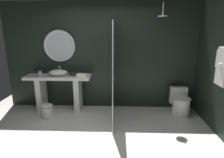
# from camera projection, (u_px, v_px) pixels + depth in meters

# --- Properties ---
(ground_plane) EXTENTS (5.76, 5.76, 0.00)m
(ground_plane) POSITION_uv_depth(u_px,v_px,m) (93.00, 149.00, 3.17)
(ground_plane) COLOR silver
(back_wall_panel) EXTENTS (4.80, 0.10, 2.60)m
(back_wall_panel) POSITION_uv_depth(u_px,v_px,m) (102.00, 56.00, 4.67)
(back_wall_panel) COLOR black
(back_wall_panel) RESTS_ON ground_plane
(side_wall_right) EXTENTS (0.10, 2.47, 2.60)m
(side_wall_right) POSITION_uv_depth(u_px,v_px,m) (223.00, 66.00, 3.48)
(side_wall_right) COLOR black
(side_wall_right) RESTS_ON ground_plane
(vanity_counter) EXTENTS (1.54, 0.50, 0.88)m
(vanity_counter) POSITION_uv_depth(u_px,v_px,m) (59.00, 88.00, 4.58)
(vanity_counter) COLOR silver
(vanity_counter) RESTS_ON ground_plane
(vessel_sink) EXTENTS (0.45, 0.37, 0.20)m
(vessel_sink) POSITION_uv_depth(u_px,v_px,m) (58.00, 72.00, 4.52)
(vessel_sink) COLOR white
(vessel_sink) RESTS_ON vanity_counter
(tumbler_cup) EXTENTS (0.08, 0.08, 0.11)m
(tumbler_cup) POSITION_uv_depth(u_px,v_px,m) (40.00, 73.00, 4.50)
(tumbler_cup) COLOR silver
(tumbler_cup) RESTS_ON vanity_counter
(tissue_box) EXTENTS (0.17, 0.11, 0.07)m
(tissue_box) POSITION_uv_depth(u_px,v_px,m) (73.00, 74.00, 4.50)
(tissue_box) COLOR #282D28
(tissue_box) RESTS_ON vanity_counter
(round_wall_mirror) EXTENTS (0.77, 0.06, 0.77)m
(round_wall_mirror) POSITION_uv_depth(u_px,v_px,m) (59.00, 46.00, 4.55)
(round_wall_mirror) COLOR silver
(shower_glass_panel) EXTENTS (0.02, 1.36, 2.11)m
(shower_glass_panel) POSITION_uv_depth(u_px,v_px,m) (114.00, 73.00, 4.02)
(shower_glass_panel) COLOR silver
(shower_glass_panel) RESTS_ON ground_plane
(rain_shower_head) EXTENTS (0.20, 0.20, 0.29)m
(rain_shower_head) POSITION_uv_depth(u_px,v_px,m) (163.00, 15.00, 3.95)
(rain_shower_head) COLOR silver
(toilet) EXTENTS (0.41, 0.56, 0.61)m
(toilet) POSITION_uv_depth(u_px,v_px,m) (180.00, 103.00, 4.41)
(toilet) COLOR white
(toilet) RESTS_ON ground_plane
(waste_bin) EXTENTS (0.26, 0.26, 0.32)m
(waste_bin) POSITION_uv_depth(u_px,v_px,m) (47.00, 111.00, 4.28)
(waste_bin) COLOR silver
(waste_bin) RESTS_ON ground_plane
(folded_hand_towel) EXTENTS (0.28, 0.22, 0.08)m
(folded_hand_towel) POSITION_uv_depth(u_px,v_px,m) (83.00, 76.00, 4.32)
(folded_hand_towel) COLOR silver
(folded_hand_towel) RESTS_ON vanity_counter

